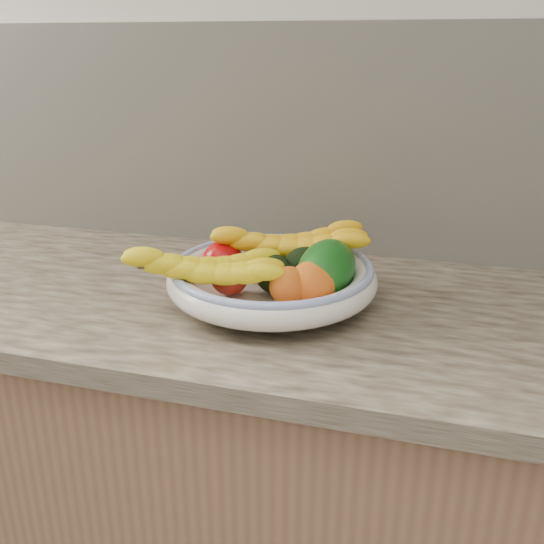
{
  "coord_description": "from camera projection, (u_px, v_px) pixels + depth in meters",
  "views": [
    {
      "loc": [
        0.29,
        0.65,
        1.36
      ],
      "look_at": [
        0.0,
        1.66,
        0.96
      ],
      "focal_mm": 40.0,
      "sensor_mm": 36.0,
      "label": 1
    }
  ],
  "objects": [
    {
      "name": "banana_bunch_front",
      "position": [
        204.0,
        272.0,
        1.06
      ],
      "size": [
        0.32,
        0.21,
        0.08
      ],
      "primitive_type": null,
      "rotation": [
        0.0,
        0.0,
        0.37
      ],
      "color": "yellow",
      "rests_on": "fruit_bowl"
    },
    {
      "name": "fruit_bowl",
      "position": [
        272.0,
        278.0,
        1.13
      ],
      "size": [
        0.39,
        0.39,
        0.08
      ],
      "color": "white",
      "rests_on": "kitchen_counter"
    },
    {
      "name": "green_mango",
      "position": [
        326.0,
        270.0,
        1.09
      ],
      "size": [
        0.15,
        0.17,
        0.13
      ],
      "primitive_type": "ellipsoid",
      "rotation": [
        0.0,
        0.31,
        -0.13
      ],
      "color": "#0E4C10",
      "rests_on": "fruit_bowl"
    },
    {
      "name": "avocado_center",
      "position": [
        274.0,
        273.0,
        1.1
      ],
      "size": [
        0.11,
        0.12,
        0.07
      ],
      "primitive_type": "ellipsoid",
      "rotation": [
        0.0,
        0.0,
        0.53
      ],
      "color": "black",
      "rests_on": "fruit_bowl"
    },
    {
      "name": "clementine_back_left",
      "position": [
        266.0,
        258.0,
        1.21
      ],
      "size": [
        0.07,
        0.07,
        0.05
      ],
      "primitive_type": "ellipsoid",
      "rotation": [
        0.0,
        0.0,
        0.23
      ],
      "color": "#DA6604",
      "rests_on": "fruit_bowl"
    },
    {
      "name": "kitchen_counter",
      "position": [
        275.0,
        480.0,
        1.32
      ],
      "size": [
        2.44,
        0.66,
        1.4
      ],
      "color": "brown",
      "rests_on": "ground"
    },
    {
      "name": "peach_right",
      "position": [
        313.0,
        283.0,
        1.05
      ],
      "size": [
        0.08,
        0.08,
        0.08
      ],
      "primitive_type": "ellipsoid",
      "rotation": [
        0.0,
        0.0,
        0.01
      ],
      "color": "orange",
      "rests_on": "fruit_bowl"
    },
    {
      "name": "avocado_right",
      "position": [
        306.0,
        267.0,
        1.14
      ],
      "size": [
        0.12,
        0.14,
        0.08
      ],
      "primitive_type": "ellipsoid",
      "rotation": [
        0.0,
        0.0,
        -0.45
      ],
      "color": "black",
      "rests_on": "fruit_bowl"
    },
    {
      "name": "clementine_back_right",
      "position": [
        300.0,
        259.0,
        1.21
      ],
      "size": [
        0.06,
        0.06,
        0.04
      ],
      "primitive_type": "ellipsoid",
      "rotation": [
        0.0,
        0.0,
        0.24
      ],
      "color": "#E05B04",
      "rests_on": "fruit_bowl"
    },
    {
      "name": "peach_front",
      "position": [
        289.0,
        286.0,
        1.04
      ],
      "size": [
        0.08,
        0.08,
        0.07
      ],
      "primitive_type": "ellipsoid",
      "rotation": [
        0.0,
        0.0,
        0.13
      ],
      "color": "orange",
      "rests_on": "fruit_bowl"
    },
    {
      "name": "banana_bunch_back",
      "position": [
        289.0,
        248.0,
        1.17
      ],
      "size": [
        0.34,
        0.2,
        0.09
      ],
      "primitive_type": null,
      "rotation": [
        0.0,
        0.0,
        0.3
      ],
      "color": "yellow",
      "rests_on": "fruit_bowl"
    },
    {
      "name": "tomato_near_left",
      "position": [
        229.0,
        278.0,
        1.09
      ],
      "size": [
        0.09,
        0.09,
        0.06
      ],
      "primitive_type": "ellipsoid",
      "rotation": [
        0.0,
        0.0,
        -0.43
      ],
      "color": "#A81D10",
      "rests_on": "fruit_bowl"
    },
    {
      "name": "tomato_left",
      "position": [
        223.0,
        260.0,
        1.18
      ],
      "size": [
        0.11,
        0.11,
        0.07
      ],
      "primitive_type": "ellipsoid",
      "rotation": [
        0.0,
        0.0,
        -0.43
      ],
      "color": "red",
      "rests_on": "fruit_bowl"
    }
  ]
}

